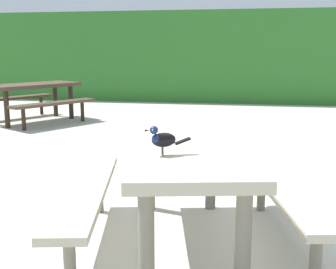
{
  "coord_description": "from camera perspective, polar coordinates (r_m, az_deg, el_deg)",
  "views": [
    {
      "loc": [
        0.44,
        -3.13,
        1.37
      ],
      "look_at": [
        -0.04,
        -0.47,
        0.84
      ],
      "focal_mm": 46.1,
      "sensor_mm": 36.0,
      "label": 1
    }
  ],
  "objects": [
    {
      "name": "ground_plane",
      "position": [
        3.44,
        2.01,
        -12.36
      ],
      "size": [
        60.0,
        60.0,
        0.0
      ],
      "primitive_type": "plane",
      "color": "beige"
    },
    {
      "name": "hedge_wall",
      "position": [
        12.21,
        8.21,
        10.13
      ],
      "size": [
        28.0,
        1.79,
        2.39
      ],
      "primitive_type": "cube",
      "color": "#2D6B28",
      "rests_on": "ground"
    },
    {
      "name": "picnic_table_foreground",
      "position": [
        3.02,
        2.43,
        -4.58
      ],
      "size": [
        1.99,
        2.02,
        0.74
      ],
      "color": "#B2A893",
      "rests_on": "ground"
    },
    {
      "name": "bird_grackle",
      "position": [
        2.61,
        -0.8,
        -0.57
      ],
      "size": [
        0.27,
        0.15,
        0.18
      ],
      "color": "black",
      "rests_on": "picnic_table_foreground"
    },
    {
      "name": "picnic_table_mid_left",
      "position": [
        8.77,
        -17.5,
        5.23
      ],
      "size": [
        2.31,
        2.32,
        0.74
      ],
      "color": "#473828",
      "rests_on": "ground"
    }
  ]
}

